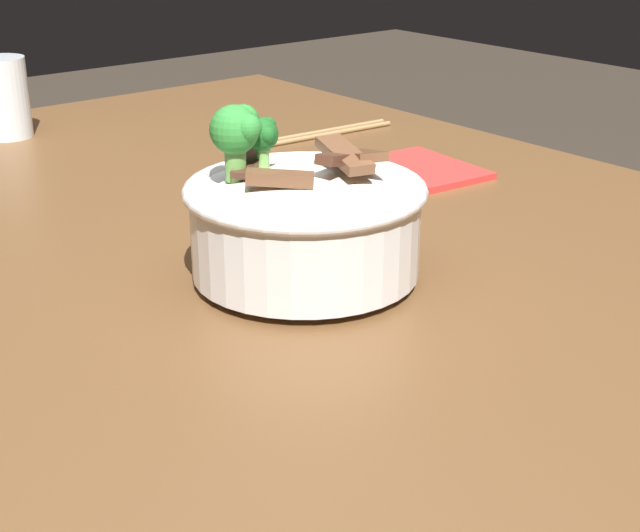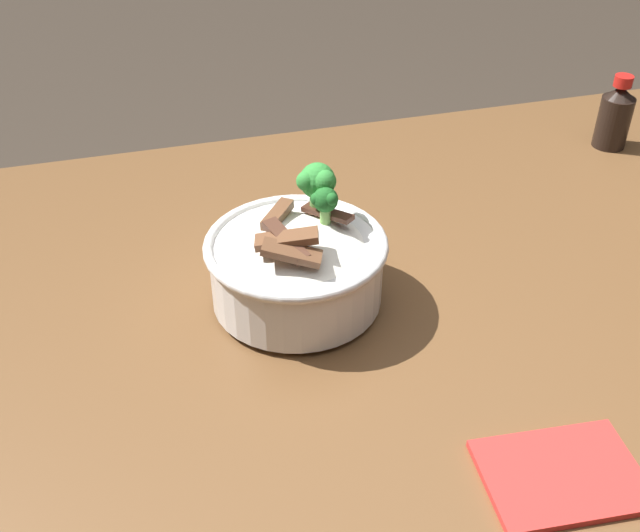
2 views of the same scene
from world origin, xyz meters
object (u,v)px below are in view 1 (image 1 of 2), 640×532
at_px(drinking_glass, 4,103).
at_px(folded_napkin, 423,169).
at_px(rice_bowl, 304,216).
at_px(chopsticks_pair, 324,133).

bearing_deg(drinking_glass, folded_napkin, 33.82).
distance_m(rice_bowl, chopsticks_pair, 0.53).
distance_m(drinking_glass, folded_napkin, 0.61).
bearing_deg(folded_napkin, chopsticks_pair, 175.07).
bearing_deg(chopsticks_pair, drinking_glass, -128.57).
xyz_separation_m(rice_bowl, drinking_glass, (-0.68, -0.01, -0.01)).
bearing_deg(chopsticks_pair, folded_napkin, -4.93).
bearing_deg(rice_bowl, folded_napkin, 117.84).
relative_size(drinking_glass, chopsticks_pair, 0.49).
bearing_deg(folded_napkin, drinking_glass, -146.18).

